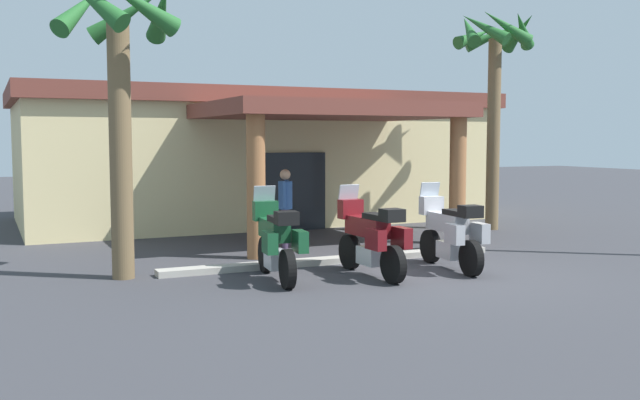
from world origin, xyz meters
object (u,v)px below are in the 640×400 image
motel_building (254,155)px  motorcycle_green (276,241)px  motorcycle_maroon (371,238)px  motorcycle_silver (451,233)px  palm_tree_near_portico (495,66)px  pedestrian (285,202)px  palm_tree_roadside (120,68)px

motel_building → motorcycle_green: motel_building is taller
motel_building → motorcycle_maroon: size_ratio=6.31×
motorcycle_silver → palm_tree_near_portico: size_ratio=0.37×
motel_building → motorcycle_silver: size_ratio=6.31×
motel_building → pedestrian: bearing=-103.2°
motorcycle_green → palm_tree_roadside: (-2.37, 1.30, 3.00)m
motel_building → motorcycle_green: (-2.92, -9.48, -1.27)m
motorcycle_silver → palm_tree_roadside: 6.70m
pedestrian → motorcycle_maroon: bearing=-57.3°
motel_building → pedestrian: size_ratio=7.82×
motorcycle_maroon → motorcycle_silver: size_ratio=1.00×
motorcycle_maroon → pedestrian: bearing=0.6°
motorcycle_maroon → motorcycle_silver: (1.69, -0.02, 0.00)m
motorcycle_green → motorcycle_silver: size_ratio=1.00×
motorcycle_silver → palm_tree_roadside: size_ratio=0.41×
motorcycle_maroon → palm_tree_roadside: 5.31m
motel_building → motorcycle_maroon: motel_building is taller
motorcycle_silver → palm_tree_roadside: palm_tree_roadside is taller
motorcycle_maroon → motorcycle_green: bearing=76.9°
motorcycle_green → palm_tree_near_portico: size_ratio=0.37×
pedestrian → palm_tree_near_portico: size_ratio=0.30×
motorcycle_silver → palm_tree_roadside: bearing=79.2°
motorcycle_maroon → palm_tree_near_portico: bearing=-55.4°
motel_building → motorcycle_maroon: bearing=-97.5°
motorcycle_maroon → palm_tree_roadside: size_ratio=0.41×
motorcycle_maroon → motel_building: bearing=-8.7°
motorcycle_green → palm_tree_roadside: palm_tree_roadside is taller
motorcycle_silver → palm_tree_near_portico: (4.52, 4.57, 3.72)m
motorcycle_maroon → pedestrian: (-0.15, 3.79, 0.34)m
motel_building → palm_tree_roadside: 9.90m
motorcycle_maroon → pedestrian: 3.80m
pedestrian → palm_tree_near_portico: bearing=37.3°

